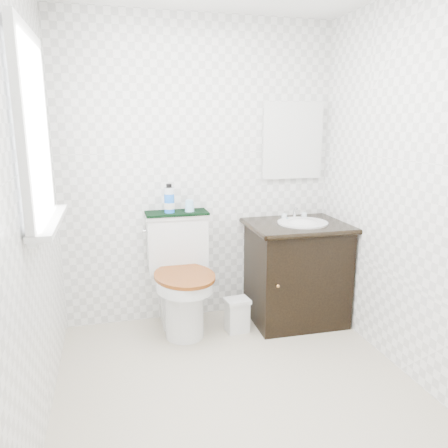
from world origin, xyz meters
name	(u,v)px	position (x,y,z in m)	size (l,w,h in m)	color
floor	(242,395)	(0.00, 0.00, 0.00)	(2.40, 2.40, 0.00)	beige
wall_back	(200,174)	(0.00, 1.20, 1.20)	(2.40, 2.40, 0.00)	white
wall_front	(371,269)	(0.00, -1.20, 1.20)	(2.40, 2.40, 0.00)	white
wall_left	(25,208)	(-1.10, 0.00, 1.20)	(2.40, 2.40, 0.00)	white
wall_right	(419,191)	(1.10, 0.00, 1.20)	(2.40, 2.40, 0.00)	white
window	(33,132)	(-1.07, 0.25, 1.55)	(0.02, 0.70, 0.90)	white
mirror	(293,141)	(0.78, 1.18, 1.45)	(0.50, 0.02, 0.60)	silver
toilet	(181,282)	(-0.21, 0.96, 0.39)	(0.50, 0.68, 0.90)	silver
vanity	(296,269)	(0.73, 0.90, 0.43)	(0.77, 0.66, 0.92)	black
trash_bin	(237,315)	(0.20, 0.80, 0.14)	(0.20, 0.17, 0.27)	white
towel	(177,213)	(-0.21, 1.09, 0.91)	(0.48, 0.22, 0.02)	black
mouthwash_bottle	(169,200)	(-0.27, 1.08, 1.02)	(0.08, 0.08, 0.22)	blue
cup	(189,206)	(-0.11, 1.08, 0.97)	(0.07, 0.07, 0.09)	#97D3F7
soap_bar	(286,218)	(0.68, 1.04, 0.83)	(0.07, 0.04, 0.02)	#186674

